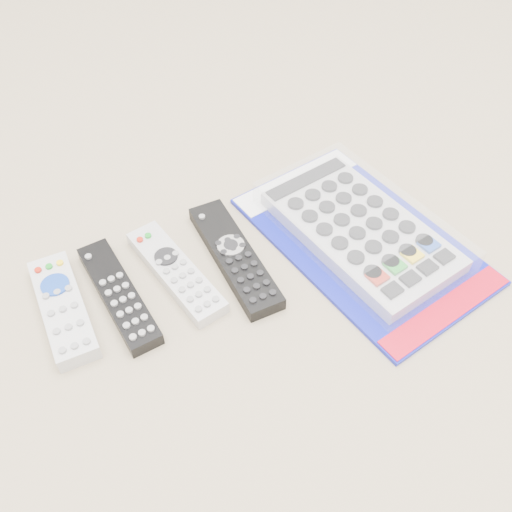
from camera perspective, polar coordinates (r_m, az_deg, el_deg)
name	(u,v)px	position (r m, az deg, el deg)	size (l,w,h in m)	color
remote_small_grey	(63,308)	(0.75, -18.74, -4.95)	(0.05, 0.17, 0.03)	#B0B0B3
remote_slim_black	(119,295)	(0.74, -13.56, -3.77)	(0.05, 0.19, 0.02)	black
remote_silver_dvd	(176,272)	(0.75, -8.01, -1.57)	(0.08, 0.19, 0.02)	silver
remote_large_black	(235,256)	(0.76, -2.14, -0.04)	(0.05, 0.21, 0.02)	black
jumbo_remote_packaged	(361,229)	(0.80, 10.44, 2.66)	(0.26, 0.37, 0.05)	#0E159A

